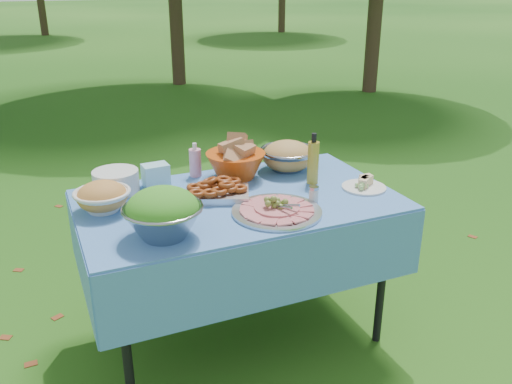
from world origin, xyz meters
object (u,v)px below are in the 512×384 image
salad_bowl (163,213)px  pasta_bowl_steel (288,155)px  plate_stack (116,181)px  bread_bowl (236,159)px  oil_bottle (313,159)px  picnic_table (239,270)px  charcuterie_platter (277,204)px

salad_bowl → pasta_bowl_steel: size_ratio=1.06×
plate_stack → bread_bowl: size_ratio=0.72×
salad_bowl → oil_bottle: bearing=19.4°
salad_bowl → plate_stack: size_ratio=1.44×
salad_bowl → oil_bottle: (0.83, 0.29, 0.03)m
picnic_table → pasta_bowl_steel: size_ratio=4.95×
picnic_table → pasta_bowl_steel: pasta_bowl_steel is taller
picnic_table → oil_bottle: 0.66m
plate_stack → charcuterie_platter: size_ratio=0.55×
salad_bowl → oil_bottle: oil_bottle is taller
salad_bowl → bread_bowl: (0.51, 0.52, -0.00)m
salad_bowl → bread_bowl: bearing=45.6°
pasta_bowl_steel → charcuterie_platter: (-0.30, -0.49, -0.03)m
salad_bowl → plate_stack: 0.57m
plate_stack → bread_bowl: (0.60, -0.04, 0.05)m
picnic_table → salad_bowl: size_ratio=4.66×
plate_stack → oil_bottle: size_ratio=0.85×
charcuterie_platter → plate_stack: bearing=138.4°
bread_bowl → oil_bottle: size_ratio=1.18×
picnic_table → oil_bottle: size_ratio=5.68×
pasta_bowl_steel → picnic_table: bearing=-145.0°
salad_bowl → plate_stack: (-0.09, 0.56, -0.05)m
oil_bottle → picnic_table: bearing=-174.2°
bread_bowl → charcuterie_platter: bread_bowl is taller
picnic_table → oil_bottle: (0.42, 0.04, 0.51)m
pasta_bowl_steel → salad_bowl: bearing=-147.0°
salad_bowl → bread_bowl: size_ratio=1.03×
bread_bowl → charcuterie_platter: 0.49m
picnic_table → bread_bowl: size_ratio=4.80×
picnic_table → oil_bottle: oil_bottle is taller
oil_bottle → plate_stack: bearing=163.7°
picnic_table → pasta_bowl_steel: (0.39, 0.27, 0.46)m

